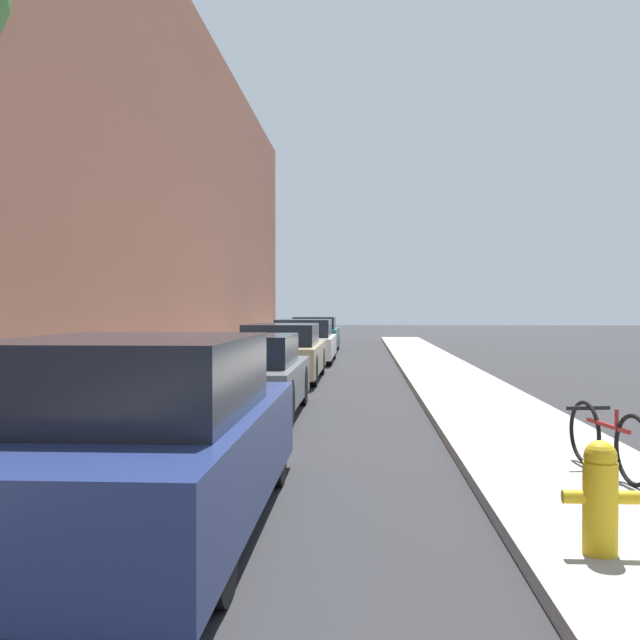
# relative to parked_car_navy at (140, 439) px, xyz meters

# --- Properties ---
(ground_plane) EXTENTS (120.00, 120.00, 0.00)m
(ground_plane) POSITION_rel_parked_car_navy_xyz_m (0.79, 8.63, -0.69)
(ground_plane) COLOR #28282B
(sidewalk_left) EXTENTS (2.00, 52.00, 0.12)m
(sidewalk_left) POSITION_rel_parked_car_navy_xyz_m (-2.11, 8.63, -0.63)
(sidewalk_left) COLOR #9E998E
(sidewalk_left) RESTS_ON ground
(sidewalk_right) EXTENTS (2.00, 52.00, 0.12)m
(sidewalk_right) POSITION_rel_parked_car_navy_xyz_m (3.69, 8.63, -0.63)
(sidewalk_right) COLOR #9E998E
(sidewalk_right) RESTS_ON ground
(building_facade_left) EXTENTS (0.70, 52.00, 10.29)m
(building_facade_left) POSITION_rel_parked_car_navy_xyz_m (-3.46, 8.63, 4.46)
(building_facade_left) COLOR #9E604C
(building_facade_left) RESTS_ON ground
(parked_car_navy) EXTENTS (1.88, 4.52, 1.47)m
(parked_car_navy) POSITION_rel_parked_car_navy_xyz_m (0.00, 0.00, 0.00)
(parked_car_navy) COLOR black
(parked_car_navy) RESTS_ON ground
(parked_car_grey) EXTENTS (1.79, 4.03, 1.27)m
(parked_car_grey) POSITION_rel_parked_car_navy_xyz_m (-0.19, 5.96, -0.07)
(parked_car_grey) COLOR black
(parked_car_grey) RESTS_ON ground
(parked_car_champagne) EXTENTS (1.79, 4.66, 1.32)m
(parked_car_champagne) POSITION_rel_parked_car_navy_xyz_m (-0.19, 11.62, -0.05)
(parked_car_champagne) COLOR black
(parked_car_champagne) RESTS_ON ground
(parked_car_white) EXTENTS (1.86, 4.50, 1.34)m
(parked_car_white) POSITION_rel_parked_car_navy_xyz_m (-0.14, 17.45, -0.05)
(parked_car_white) COLOR black
(parked_car_white) RESTS_ON ground
(parked_car_teal) EXTENTS (1.77, 4.48, 1.35)m
(parked_car_teal) POSITION_rel_parked_car_navy_xyz_m (-0.17, 23.13, -0.04)
(parked_car_teal) COLOR black
(parked_car_teal) RESTS_ON ground
(fire_hydrant) EXTENTS (0.47, 0.22, 0.72)m
(fire_hydrant) POSITION_rel_parked_car_navy_xyz_m (3.19, -0.71, -0.20)
(fire_hydrant) COLOR gold
(fire_hydrant) RESTS_ON sidewalk_right
(bicycle) EXTENTS (0.44, 1.55, 0.64)m
(bicycle) POSITION_rel_parked_car_navy_xyz_m (3.97, 1.56, -0.24)
(bicycle) COLOR black
(bicycle) RESTS_ON sidewalk_right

